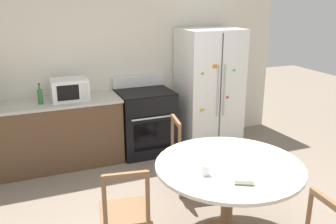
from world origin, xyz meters
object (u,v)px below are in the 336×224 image
Objects in this scene: dining_chair_far at (189,156)px; dining_chair_left at (125,214)px; oven_range at (145,121)px; microwave at (70,89)px; counter_bottle at (40,96)px; refrigerator at (209,88)px; candle_glass at (205,170)px.

dining_chair_far is 1.34m from dining_chair_left.
microwave is (-1.02, 0.01, 0.57)m from oven_range.
refrigerator is at bearing 0.41° from counter_bottle.
refrigerator is at bearing 56.75° from dining_chair_left.
counter_bottle is 2.55m from candle_glass.
refrigerator is at bearing -1.92° from oven_range.
refrigerator is 2.61m from candle_glass.
dining_chair_left is 0.78m from candle_glass.
microwave reaches higher than dining_chair_far.
dining_chair_left is (0.11, -2.15, -0.60)m from microwave.
dining_chair_left is 9.98× the size of candle_glass.
oven_range is (-1.00, 0.03, -0.41)m from refrigerator.
dining_chair_far is at bearing 71.40° from candle_glass.
dining_chair_far and dining_chair_left have the same top height.
refrigerator is 1.94× the size of dining_chair_far.
oven_range is 1.20× the size of dining_chair_left.
dining_chair_left is at bearing -76.98° from counter_bottle.
candle_glass is (0.66, -0.19, 0.37)m from dining_chair_left.
counter_bottle is 0.30× the size of dining_chair_left.
candle_glass is (0.77, -2.34, -0.23)m from microwave.
counter_bottle is 2.95× the size of candle_glass.
dining_chair_left is at bearing -39.58° from dining_chair_far.
counter_bottle is at bearing -170.11° from microwave.
refrigerator is 19.39× the size of candle_glass.
oven_range is at bearing 75.92° from dining_chair_left.
microwave is 2.47m from candle_glass.
refrigerator is 2.88m from dining_chair_left.
dining_chair_far is (1.13, -1.28, -0.60)m from microwave.
microwave is 0.52× the size of dining_chair_left.
candle_glass is at bearing -6.76° from dining_chair_left.
microwave reaches higher than dining_chair_left.
microwave is 1.80m from dining_chair_far.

